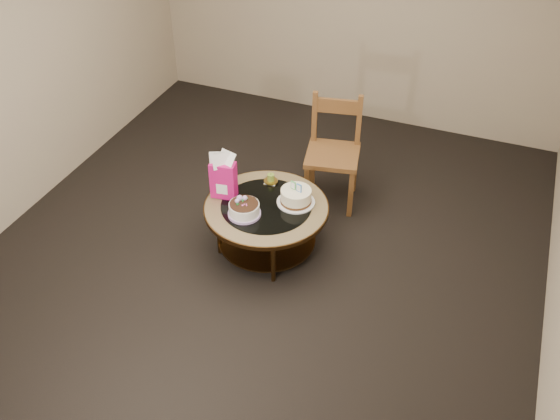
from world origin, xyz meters
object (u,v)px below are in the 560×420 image
at_px(cream_cake, 296,197).
at_px(gift_bag, 223,175).
at_px(decorated_cake, 244,210).
at_px(dining_chair, 333,152).
at_px(coffee_table, 266,213).

xyz_separation_m(cream_cake, gift_bag, (-0.58, -0.13, 0.14)).
height_order(decorated_cake, cream_cake, cream_cake).
height_order(gift_bag, dining_chair, dining_chair).
xyz_separation_m(coffee_table, cream_cake, (0.21, 0.12, 0.14)).
bearing_deg(cream_cake, gift_bag, -150.46).
xyz_separation_m(coffee_table, gift_bag, (-0.37, -0.01, 0.28)).
bearing_deg(gift_bag, dining_chair, 45.51).
bearing_deg(coffee_table, dining_chair, 72.30).
relative_size(coffee_table, cream_cake, 3.28).
height_order(coffee_table, gift_bag, gift_bag).
bearing_deg(dining_chair, gift_bag, -137.48).
distance_m(decorated_cake, cream_cake, 0.44).
bearing_deg(gift_bag, coffee_table, -7.30).
height_order(decorated_cake, gift_bag, gift_bag).
height_order(coffee_table, decorated_cake, decorated_cake).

